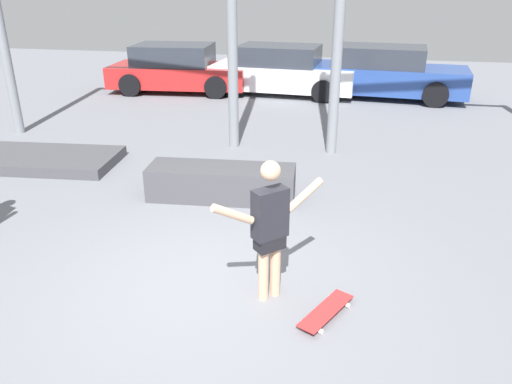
{
  "coord_description": "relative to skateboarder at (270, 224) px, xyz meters",
  "views": [
    {
      "loc": [
        1.42,
        -4.54,
        3.19
      ],
      "look_at": [
        0.26,
        1.14,
        0.7
      ],
      "focal_mm": 35.0,
      "sensor_mm": 36.0,
      "label": 1
    }
  ],
  "objects": [
    {
      "name": "parked_car_blue",
      "position": [
        1.44,
        10.38,
        -0.18
      ],
      "size": [
        4.66,
        2.19,
        1.44
      ],
      "rotation": [
        0.0,
        0.0,
        -0.08
      ],
      "color": "#284793",
      "rests_on": "ground_plane"
    },
    {
      "name": "grind_box",
      "position": [
        -1.2,
        2.46,
        -0.62
      ],
      "size": [
        2.32,
        0.87,
        0.52
      ],
      "primitive_type": "cube",
      "rotation": [
        0.0,
        0.0,
        0.08
      ],
      "color": "#47474C",
      "rests_on": "ground_plane"
    },
    {
      "name": "parked_car_red",
      "position": [
        -4.6,
        10.05,
        -0.21
      ],
      "size": [
        4.23,
        2.22,
        1.39
      ],
      "rotation": [
        0.0,
        0.0,
        0.08
      ],
      "color": "red",
      "rests_on": "ground_plane"
    },
    {
      "name": "parked_car_white",
      "position": [
        -1.44,
        10.31,
        -0.2
      ],
      "size": [
        4.3,
        2.13,
        1.4
      ],
      "rotation": [
        0.0,
        0.0,
        -0.08
      ],
      "color": "white",
      "rests_on": "ground_plane"
    },
    {
      "name": "skateboard",
      "position": [
        0.63,
        -0.23,
        -0.81
      ],
      "size": [
        0.54,
        0.8,
        0.08
      ],
      "rotation": [
        0.0,
        0.0,
        1.1
      ],
      "color": "red",
      "rests_on": "ground_plane"
    },
    {
      "name": "manual_pad",
      "position": [
        -5.23,
        3.25,
        -0.78
      ],
      "size": [
        3.58,
        1.69,
        0.19
      ],
      "primitive_type": "cube",
      "rotation": [
        0.0,
        0.0,
        0.09
      ],
      "color": "#47474C",
      "rests_on": "ground_plane"
    },
    {
      "name": "skateboarder",
      "position": [
        0.0,
        0.0,
        0.0
      ],
      "size": [
        1.02,
        0.98,
        1.56
      ],
      "rotation": [
        0.0,
        0.0,
        0.77
      ],
      "color": "#DBAD89",
      "rests_on": "ground_plane"
    },
    {
      "name": "ground_plane",
      "position": [
        -0.65,
        0.05,
        -0.87
      ],
      "size": [
        36.0,
        36.0,
        0.0
      ],
      "primitive_type": "plane",
      "color": "slate"
    }
  ]
}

